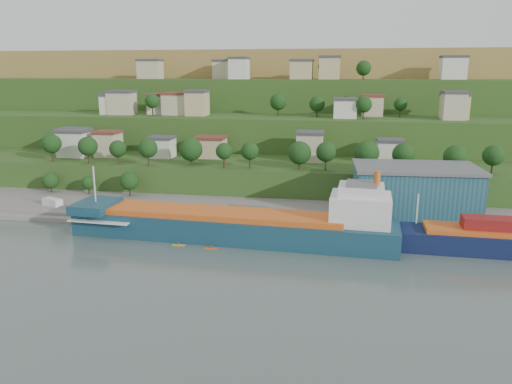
% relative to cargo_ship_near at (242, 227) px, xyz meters
% --- Properties ---
extents(ground, '(500.00, 500.00, 0.00)m').
position_rel_cargo_ship_near_xyz_m(ground, '(-3.91, -8.08, -3.11)').
color(ground, '#4B5C56').
rests_on(ground, ground).
extents(quay, '(220.00, 26.00, 4.00)m').
position_rel_cargo_ship_near_xyz_m(quay, '(16.09, 19.92, -3.11)').
color(quay, slate).
rests_on(quay, ground).
extents(pebble_beach, '(40.00, 18.00, 2.40)m').
position_rel_cargo_ship_near_xyz_m(pebble_beach, '(-58.91, 13.92, -3.11)').
color(pebble_beach, slate).
rests_on(pebble_beach, ground).
extents(hillside, '(360.00, 210.35, 96.00)m').
position_rel_cargo_ship_near_xyz_m(hillside, '(-3.93, 160.61, -3.03)').
color(hillside, '#284719').
rests_on(hillside, ground).
extents(cargo_ship_near, '(76.31, 15.81, 19.48)m').
position_rel_cargo_ship_near_xyz_m(cargo_ship_near, '(0.00, 0.00, 0.00)').
color(cargo_ship_near, '#14344B').
rests_on(cargo_ship_near, ground).
extents(warehouse, '(31.92, 20.55, 12.80)m').
position_rel_cargo_ship_near_xyz_m(warehouse, '(41.05, 21.58, 5.32)').
color(warehouse, '#1D4B59').
rests_on(warehouse, quay).
extents(caravan, '(6.48, 4.61, 2.79)m').
position_rel_cargo_ship_near_xyz_m(caravan, '(-56.24, 13.52, -0.51)').
color(caravan, white).
rests_on(caravan, pebble_beach).
extents(dinghy, '(4.68, 3.18, 0.88)m').
position_rel_cargo_ship_near_xyz_m(dinghy, '(-47.64, 9.49, -1.47)').
color(dinghy, silver).
rests_on(dinghy, pebble_beach).
extents(kayak_orange, '(3.06, 0.70, 0.76)m').
position_rel_cargo_ship_near_xyz_m(kayak_orange, '(-5.57, -7.17, -2.89)').
color(kayak_orange, '#E15214').
rests_on(kayak_orange, ground).
extents(kayak_yellow, '(2.86, 0.55, 0.71)m').
position_rel_cargo_ship_near_xyz_m(kayak_yellow, '(-13.32, -6.43, -2.90)').
color(kayak_yellow, gold).
rests_on(kayak_yellow, ground).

